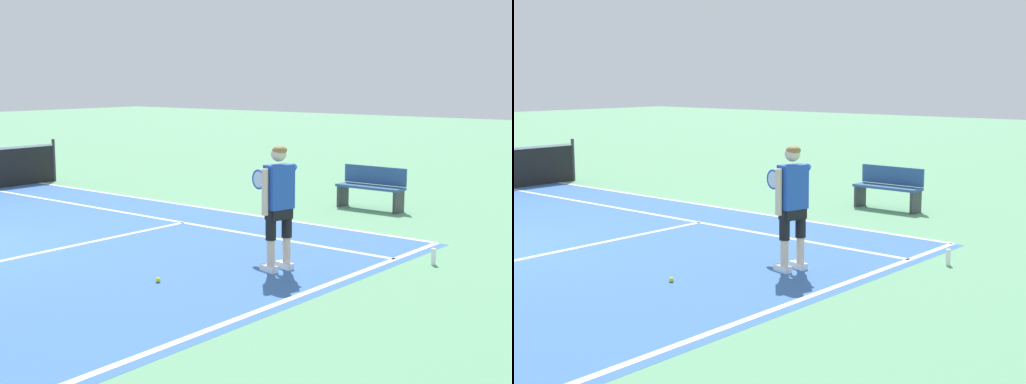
# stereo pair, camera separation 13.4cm
# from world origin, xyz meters

# --- Properties ---
(line_baseline) EXTENTS (10.98, 0.10, 0.01)m
(line_baseline) POSITION_xyz_m (0.00, -5.95, 0.00)
(line_baseline) COLOR white
(line_baseline) RESTS_ON ground
(line_singles_right) EXTENTS (0.10, 10.72, 0.01)m
(line_singles_right) POSITION_xyz_m (4.12, -0.58, 0.00)
(line_singles_right) COLOR white
(line_singles_right) RESTS_ON ground
(line_doubles_right) EXTENTS (0.10, 10.72, 0.01)m
(line_doubles_right) POSITION_xyz_m (5.49, -0.58, 0.00)
(line_doubles_right) COLOR white
(line_doubles_right) RESTS_ON ground
(tennis_player) EXTENTS (0.83, 1.06, 1.71)m
(tennis_player) POSITION_xyz_m (2.55, -5.01, 0.99)
(tennis_player) COLOR white
(tennis_player) RESTS_ON ground
(tennis_ball_near_feet) EXTENTS (0.07, 0.07, 0.07)m
(tennis_ball_near_feet) POSITION_xyz_m (1.08, -4.20, 0.03)
(tennis_ball_near_feet) COLOR #CCE02D
(tennis_ball_near_feet) RESTS_ON ground
(courtside_bench) EXTENTS (0.40, 1.40, 0.85)m
(courtside_bench) POSITION_xyz_m (7.53, -3.52, 0.45)
(courtside_bench) COLOR #2D5184
(courtside_bench) RESTS_ON ground
(water_bottle) EXTENTS (0.07, 0.07, 0.23)m
(water_bottle) POSITION_xyz_m (4.19, -6.52, 0.11)
(water_bottle) COLOR white
(water_bottle) RESTS_ON ground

